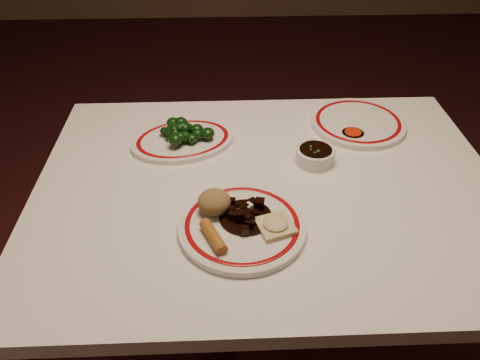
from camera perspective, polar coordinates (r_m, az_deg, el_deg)
name	(u,v)px	position (r m, az deg, el deg)	size (l,w,h in m)	color
ground	(261,349)	(1.77, 2.52, -19.84)	(7.00, 7.00, 0.00)	black
dining_table	(267,210)	(1.27, 3.33, -3.73)	(1.20, 0.90, 0.75)	white
main_plate	(242,226)	(1.07, 0.26, -5.62)	(0.37, 0.37, 0.02)	white
rice_mound	(214,202)	(1.08, -3.16, -2.68)	(0.08, 0.08, 0.06)	olive
spring_roll	(213,236)	(1.02, -3.28, -6.88)	(0.03, 0.03, 0.10)	#A66B29
fried_wonton	(275,225)	(1.05, 4.34, -5.48)	(0.10, 0.10, 0.02)	beige
stirfry_heap	(245,214)	(1.07, 0.63, -4.19)	(0.12, 0.12, 0.03)	black
broccoli_plate	(183,140)	(1.37, -6.96, 4.85)	(0.35, 0.32, 0.02)	white
broccoli_pile	(181,130)	(1.35, -7.20, 6.01)	(0.16, 0.14, 0.05)	#23471C
soy_bowl	(315,156)	(1.29, 9.14, 2.95)	(0.10, 0.10, 0.04)	white
sweet_sour_dish	(353,135)	(1.42, 13.57, 5.40)	(0.06, 0.06, 0.02)	white
mustard_dish	(316,159)	(1.29, 9.25, 2.52)	(0.06, 0.06, 0.02)	white
far_plate	(358,123)	(1.48, 14.16, 6.81)	(0.33, 0.33, 0.02)	white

